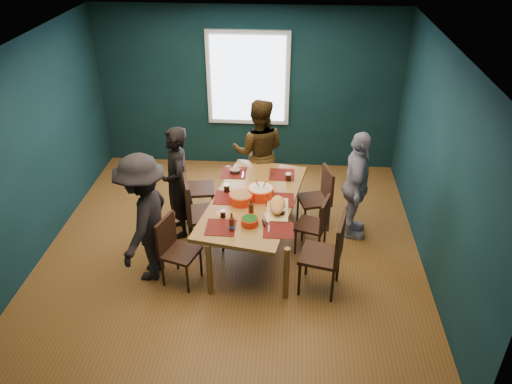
{
  "coord_description": "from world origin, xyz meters",
  "views": [
    {
      "loc": [
        0.73,
        -5.38,
        4.15
      ],
      "look_at": [
        0.32,
        0.0,
        0.9
      ],
      "focal_mm": 35.0,
      "sensor_mm": 36.0,
      "label": 1
    }
  ],
  "objects_px": {
    "chair_left_near": "(174,245)",
    "person_far_left": "(177,183)",
    "bowl_dumpling": "(261,192)",
    "bowl_herbs": "(250,221)",
    "cutting_board": "(277,206)",
    "chair_right_near": "(329,250)",
    "chair_left_mid": "(197,208)",
    "dining_table": "(254,204)",
    "chair_right_far": "(320,194)",
    "person_right": "(356,186)",
    "person_back": "(259,152)",
    "bowl_salad": "(241,198)",
    "person_near_left": "(144,219)",
    "chair_left_far": "(192,183)",
    "chair_right_mid": "(317,222)"
  },
  "relations": [
    {
      "from": "bowl_dumpling",
      "to": "chair_right_near",
      "type": "bearing_deg",
      "value": -43.5
    },
    {
      "from": "person_near_left",
      "to": "person_far_left",
      "type": "bearing_deg",
      "value": 173.88
    },
    {
      "from": "dining_table",
      "to": "chair_right_mid",
      "type": "xyz_separation_m",
      "value": [
        0.83,
        -0.01,
        -0.23
      ]
    },
    {
      "from": "chair_left_near",
      "to": "bowl_dumpling",
      "type": "relative_size",
      "value": 2.59
    },
    {
      "from": "person_far_left",
      "to": "bowl_herbs",
      "type": "xyz_separation_m",
      "value": [
        1.06,
        -0.87,
        0.03
      ]
    },
    {
      "from": "chair_right_far",
      "to": "chair_right_mid",
      "type": "xyz_separation_m",
      "value": [
        -0.05,
        -0.62,
        -0.05
      ]
    },
    {
      "from": "chair_left_far",
      "to": "chair_right_mid",
      "type": "xyz_separation_m",
      "value": [
        1.77,
        -0.7,
        -0.09
      ]
    },
    {
      "from": "person_far_left",
      "to": "dining_table",
      "type": "bearing_deg",
      "value": 55.39
    },
    {
      "from": "person_back",
      "to": "person_far_left",
      "type": "bearing_deg",
      "value": 42.89
    },
    {
      "from": "chair_right_far",
      "to": "bowl_herbs",
      "type": "height_order",
      "value": "chair_right_far"
    },
    {
      "from": "chair_right_near",
      "to": "bowl_salad",
      "type": "distance_m",
      "value": 1.3
    },
    {
      "from": "person_near_left",
      "to": "bowl_herbs",
      "type": "relative_size",
      "value": 7.95
    },
    {
      "from": "chair_left_mid",
      "to": "person_back",
      "type": "distance_m",
      "value": 1.46
    },
    {
      "from": "bowl_herbs",
      "to": "person_far_left",
      "type": "bearing_deg",
      "value": 140.57
    },
    {
      "from": "chair_right_far",
      "to": "chair_right_near",
      "type": "distance_m",
      "value": 1.37
    },
    {
      "from": "chair_right_near",
      "to": "bowl_salad",
      "type": "xyz_separation_m",
      "value": [
        -1.09,
        0.66,
        0.25
      ]
    },
    {
      "from": "bowl_salad",
      "to": "bowl_herbs",
      "type": "height_order",
      "value": "bowl_salad"
    },
    {
      "from": "bowl_dumpling",
      "to": "cutting_board",
      "type": "xyz_separation_m",
      "value": [
        0.23,
        -0.31,
        -0.01
      ]
    },
    {
      "from": "cutting_board",
      "to": "person_right",
      "type": "bearing_deg",
      "value": 32.21
    },
    {
      "from": "chair_left_mid",
      "to": "bowl_dumpling",
      "type": "height_order",
      "value": "bowl_dumpling"
    },
    {
      "from": "chair_right_mid",
      "to": "bowl_herbs",
      "type": "distance_m",
      "value": 1.06
    },
    {
      "from": "chair_left_mid",
      "to": "chair_right_far",
      "type": "relative_size",
      "value": 1.14
    },
    {
      "from": "chair_left_near",
      "to": "cutting_board",
      "type": "bearing_deg",
      "value": 38.55
    },
    {
      "from": "person_far_left",
      "to": "person_right",
      "type": "relative_size",
      "value": 1.02
    },
    {
      "from": "chair_right_mid",
      "to": "dining_table",
      "type": "bearing_deg",
      "value": -163.8
    },
    {
      "from": "chair_right_far",
      "to": "cutting_board",
      "type": "xyz_separation_m",
      "value": [
        -0.57,
        -0.86,
        0.32
      ]
    },
    {
      "from": "chair_left_far",
      "to": "cutting_board",
      "type": "distance_m",
      "value": 1.6
    },
    {
      "from": "chair_left_near",
      "to": "person_far_left",
      "type": "bearing_deg",
      "value": 116.7
    },
    {
      "from": "dining_table",
      "to": "bowl_salad",
      "type": "bearing_deg",
      "value": -138.55
    },
    {
      "from": "bowl_dumpling",
      "to": "chair_left_near",
      "type": "bearing_deg",
      "value": -142.42
    },
    {
      "from": "chair_right_near",
      "to": "person_back",
      "type": "relative_size",
      "value": 0.62
    },
    {
      "from": "chair_left_near",
      "to": "person_back",
      "type": "xyz_separation_m",
      "value": [
        0.88,
        1.95,
        0.31
      ]
    },
    {
      "from": "chair_right_near",
      "to": "chair_left_mid",
      "type": "bearing_deg",
      "value": 169.12
    },
    {
      "from": "cutting_board",
      "to": "chair_right_near",
      "type": "bearing_deg",
      "value": -39.94
    },
    {
      "from": "chair_right_far",
      "to": "cutting_board",
      "type": "bearing_deg",
      "value": -140.15
    },
    {
      "from": "person_right",
      "to": "cutting_board",
      "type": "xyz_separation_m",
      "value": [
        -1.03,
        -0.67,
        0.07
      ]
    },
    {
      "from": "bowl_dumpling",
      "to": "bowl_herbs",
      "type": "height_order",
      "value": "bowl_dumpling"
    },
    {
      "from": "chair_right_far",
      "to": "chair_right_mid",
      "type": "relative_size",
      "value": 1.1
    },
    {
      "from": "chair_left_near",
      "to": "bowl_herbs",
      "type": "relative_size",
      "value": 4.22
    },
    {
      "from": "chair_left_mid",
      "to": "person_near_left",
      "type": "bearing_deg",
      "value": -145.88
    },
    {
      "from": "bowl_dumpling",
      "to": "person_near_left",
      "type": "bearing_deg",
      "value": -152.86
    },
    {
      "from": "person_right",
      "to": "person_back",
      "type": "bearing_deg",
      "value": 62.92
    },
    {
      "from": "chair_left_mid",
      "to": "person_back",
      "type": "xyz_separation_m",
      "value": [
        0.72,
        1.25,
        0.22
      ]
    },
    {
      "from": "person_near_left",
      "to": "bowl_herbs",
      "type": "distance_m",
      "value": 1.25
    },
    {
      "from": "chair_left_mid",
      "to": "person_near_left",
      "type": "height_order",
      "value": "person_near_left"
    },
    {
      "from": "dining_table",
      "to": "chair_left_near",
      "type": "relative_size",
      "value": 2.49
    },
    {
      "from": "chair_left_mid",
      "to": "bowl_salad",
      "type": "xyz_separation_m",
      "value": [
        0.6,
        -0.09,
        0.24
      ]
    },
    {
      "from": "dining_table",
      "to": "cutting_board",
      "type": "xyz_separation_m",
      "value": [
        0.31,
        -0.25,
        0.14
      ]
    },
    {
      "from": "chair_right_near",
      "to": "person_far_left",
      "type": "distance_m",
      "value": 2.27
    },
    {
      "from": "dining_table",
      "to": "person_back",
      "type": "relative_size",
      "value": 1.33
    }
  ]
}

